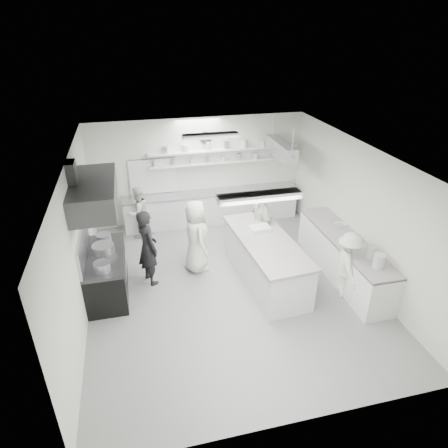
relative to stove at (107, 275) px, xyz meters
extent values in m
cube|color=gray|center=(2.60, -0.40, -0.46)|extent=(6.00, 7.00, 0.02)
cube|color=white|center=(2.60, -0.40, 2.56)|extent=(6.00, 7.00, 0.02)
cube|color=silver|center=(2.60, 3.10, 1.05)|extent=(6.00, 0.04, 3.00)
cube|color=silver|center=(2.60, -3.90, 1.05)|extent=(6.00, 0.04, 3.00)
cube|color=silver|center=(-0.40, -0.40, 1.05)|extent=(0.04, 7.00, 3.00)
cube|color=silver|center=(5.60, -0.40, 1.05)|extent=(0.04, 7.00, 3.00)
cube|color=black|center=(0.00, 0.00, 0.00)|extent=(0.80, 1.80, 0.90)
cube|color=#373739|center=(0.00, 0.00, 1.90)|extent=(0.85, 2.00, 0.50)
cube|color=silver|center=(2.90, 2.80, 0.01)|extent=(5.00, 0.60, 0.92)
cube|color=silver|center=(3.30, 2.97, 1.30)|extent=(4.20, 0.26, 0.04)
cube|color=silver|center=(3.30, 2.97, 1.65)|extent=(4.20, 0.26, 0.04)
cube|color=black|center=(1.30, 3.08, 1.00)|extent=(1.30, 0.04, 1.00)
cylinder|color=silver|center=(2.80, 3.06, 2.00)|extent=(0.32, 0.05, 0.32)
cube|color=silver|center=(5.25, -0.60, 0.02)|extent=(0.74, 3.30, 0.94)
cube|color=#AFB2B9|center=(4.60, 2.00, 1.85)|extent=(0.30, 1.60, 0.40)
cube|color=silver|center=(2.60, -2.20, 2.49)|extent=(1.30, 0.25, 0.10)
cube|color=silver|center=(2.60, 1.40, 2.49)|extent=(1.30, 0.25, 0.10)
cube|color=silver|center=(3.45, -0.36, 0.05)|extent=(1.22, 2.78, 1.00)
cylinder|color=#AFB2B9|center=(0.00, 0.10, 0.57)|extent=(0.45, 0.45, 0.22)
imported|color=black|center=(0.91, 0.21, 0.43)|extent=(0.64, 0.76, 1.77)
imported|color=silver|center=(0.80, 2.40, 0.27)|extent=(0.89, 0.86, 1.44)
imported|color=silver|center=(2.03, 0.46, 0.43)|extent=(0.69, 0.94, 1.76)
imported|color=silver|center=(3.64, 0.68, 0.43)|extent=(0.57, 1.09, 1.77)
imported|color=silver|center=(4.94, -1.28, 0.30)|extent=(0.74, 1.06, 1.50)
imported|color=#AFB2B9|center=(3.64, 0.30, 0.58)|extent=(0.26, 0.26, 0.06)
imported|color=silver|center=(3.33, 0.17, 0.58)|extent=(0.27, 0.27, 0.07)
imported|color=silver|center=(5.43, 0.02, 0.52)|extent=(0.29, 0.29, 0.06)
camera|label=1|loc=(0.81, -7.33, 4.83)|focal=31.38mm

